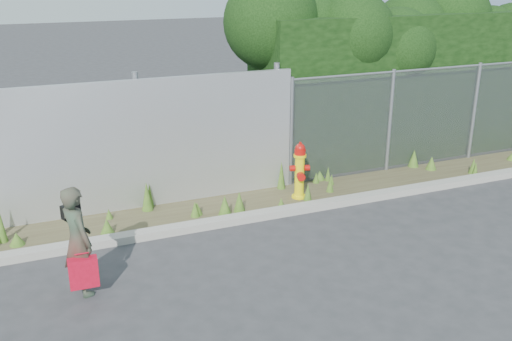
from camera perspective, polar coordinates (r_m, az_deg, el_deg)
The scene contains 10 objects.
ground at distance 7.93m, azimuth 5.93°, elevation -9.72°, with size 80.00×80.00×0.00m, color #323234.
curb at distance 9.35m, azimuth 0.77°, elevation -4.43°, with size 16.00×0.22×0.12m, color gray.
weed_strip at distance 9.60m, azimuth -5.52°, elevation -3.46°, with size 16.00×1.32×0.54m.
corrugated_fence at distance 9.48m, azimuth -20.61°, elevation 1.34°, with size 8.50×0.21×2.30m.
chainlink_fence at distance 12.16m, azimuth 17.31°, elevation 5.22°, with size 6.50×0.07×2.05m.
hedge at distance 12.76m, azimuth 14.73°, elevation 10.77°, with size 7.94×2.15×3.81m.
fire_hydrant at distance 9.99m, azimuth 4.39°, elevation -0.12°, with size 0.35×0.31×1.05m.
woman at distance 7.37m, azimuth -17.39°, elevation -6.73°, with size 0.52×0.34×1.43m, color #0F5F41.
red_tote_bag at distance 7.36m, azimuth -16.86°, elevation -9.74°, with size 0.35×0.13×0.46m.
black_shoulder_bag at distance 7.47m, azimuth -18.04°, elevation -3.86°, with size 0.23×0.10×0.17m.
Camera 1 is at (-3.35, -6.05, 3.88)m, focal length 40.00 mm.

